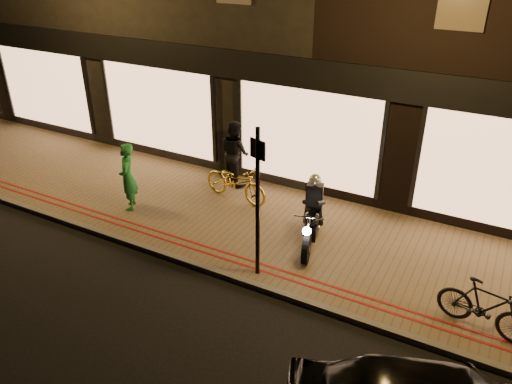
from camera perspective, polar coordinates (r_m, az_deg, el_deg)
ground at (r=9.91m, az=-3.73°, el=-9.91°), size 90.00×90.00×0.00m
sidewalk at (r=11.31m, az=1.59°, el=-4.26°), size 50.00×4.00×0.12m
kerb_stone at (r=9.91m, az=-3.59°, el=-9.48°), size 50.00×0.14×0.12m
red_kerb_lines at (r=10.22m, az=-2.12°, el=-7.73°), size 50.00×0.26×0.01m
building_row at (r=16.28m, az=13.79°, el=20.56°), size 48.00×10.11×8.50m
motorcycle at (r=10.45m, az=6.45°, el=-3.04°), size 0.72×1.91×1.59m
sign_post at (r=8.96m, az=0.18°, el=-0.56°), size 0.34×0.13×3.00m
bicycle_gold at (r=12.22m, az=-2.32°, el=1.14°), size 1.87×0.87×0.95m
bicycle_dark at (r=9.14m, az=24.79°, el=-11.89°), size 1.63×0.73×0.95m
person_green at (r=12.06m, az=-14.45°, el=1.70°), size 0.66×0.71×1.64m
person_dark at (r=12.91m, az=-2.43°, el=4.51°), size 1.04×0.96×1.72m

